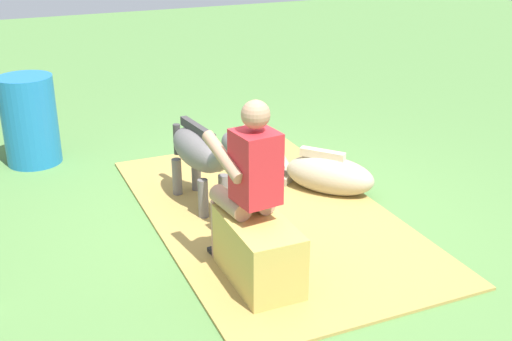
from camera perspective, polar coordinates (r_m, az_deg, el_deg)
name	(u,v)px	position (r m, az deg, el deg)	size (l,w,h in m)	color
ground_plane	(265,218)	(5.76, 0.82, -4.20)	(24.00, 24.00, 0.00)	#568442
hay_patch	(269,214)	(5.80, 1.14, -3.88)	(3.50, 2.01, 0.02)	#AD8C47
hay_bale	(258,252)	(4.72, 0.21, -7.21)	(0.79, 0.41, 0.50)	tan
person_seated	(247,179)	(4.62, -0.76, -0.73)	(0.69, 0.47, 1.38)	tan
pony_standing	(203,153)	(5.74, -4.72, 1.58)	(1.35, 0.42, 0.91)	slate
pony_lying	(320,172)	(6.25, 5.64, -0.16)	(1.20, 1.06, 0.42)	tan
water_barrel	(30,120)	(7.22, -19.28, 4.19)	(0.57, 0.57, 0.94)	#1E72B2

